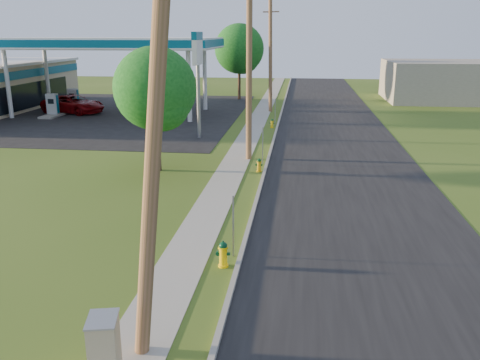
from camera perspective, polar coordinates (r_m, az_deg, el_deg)
name	(u,v)px	position (r m, az deg, el deg)	size (l,w,h in m)	color
ground_plane	(200,330)	(12.60, -4.56, -16.41)	(140.00, 140.00, 0.00)	#385716
road	(353,202)	(21.60, 12.60, -2.47)	(8.00, 120.00, 0.02)	black
curb	(257,197)	(21.53, 1.96, -1.96)	(0.15, 120.00, 0.15)	gray
sidewalk	(217,197)	(21.76, -2.64, -1.93)	(1.50, 120.00, 0.03)	#9C998E
forecourt	(92,113)	(46.63, -16.32, 7.21)	(26.00, 28.00, 0.02)	black
utility_pole_near	(154,139)	(10.00, -9.69, 4.56)	(1.40, 0.32, 9.48)	brown
utility_pole_mid	(249,69)	(27.59, 1.03, 12.40)	(1.40, 0.32, 9.80)	brown
utility_pole_far	(270,56)	(45.52, 3.43, 13.68)	(1.40, 0.32, 9.50)	brown
sign_post_near	(233,226)	(15.82, -0.76, -5.24)	(0.05, 0.04, 2.00)	gray
sign_post_mid	(263,146)	(27.09, 2.57, 3.86)	(0.05, 0.04, 2.00)	gray
sign_post_far	(275,112)	(39.07, 3.96, 7.65)	(0.05, 0.04, 2.00)	gray
gas_canopy	(109,44)	(45.40, -14.52, 14.59)	(18.18, 9.18, 6.40)	silver
fuel_pump_nw	(53,108)	(45.80, -20.26, 7.61)	(1.20, 3.20, 1.90)	gray
fuel_pump_ne	(157,110)	(42.49, -9.28, 7.79)	(1.20, 3.20, 1.90)	gray
fuel_pump_sw	(74,102)	(49.36, -18.18, 8.35)	(1.20, 3.20, 1.90)	gray
fuel_pump_se	(170,103)	(46.31, -7.91, 8.53)	(1.20, 3.20, 1.90)	gray
price_pylon	(198,55)	(33.60, -4.79, 13.85)	(0.34, 2.04, 6.85)	gray
distant_building	(456,81)	(57.79, 23.10, 10.19)	(14.00, 10.00, 4.00)	gray
tree_verge	(157,92)	(25.53, -9.34, 9.72)	(4.09, 4.09, 6.20)	#3C2C1C
tree_lot	(240,51)	(54.18, 0.01, 14.31)	(5.12, 5.12, 7.76)	#3C2C1C
hydrant_near	(223,254)	(15.36, -1.90, -8.31)	(0.42, 0.38, 0.83)	yellow
hydrant_mid	(259,165)	(25.70, 2.15, 1.68)	(0.36, 0.32, 0.70)	gold
hydrant_far	(272,123)	(37.88, 3.62, 6.37)	(0.35, 0.31, 0.68)	yellow
utility_cabinet	(104,347)	(11.14, -14.99, -17.70)	(0.75, 0.89, 1.34)	tan
car_red	(73,104)	(47.16, -18.22, 8.10)	(2.61, 5.67, 1.57)	#710508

